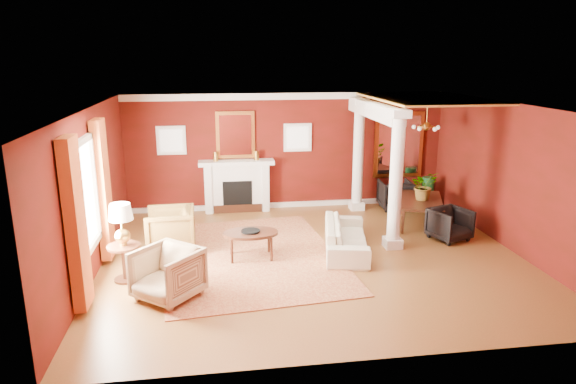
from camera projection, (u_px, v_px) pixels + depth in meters
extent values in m
plane|color=brown|center=(313.00, 257.00, 9.95)|extent=(8.00, 8.00, 0.00)
cube|color=#600F0D|center=(288.00, 151.00, 12.92)|extent=(8.00, 0.04, 2.90)
cube|color=#600F0D|center=(370.00, 255.00, 6.23)|extent=(8.00, 0.04, 2.90)
cube|color=#600F0D|center=(91.00, 193.00, 9.02)|extent=(0.04, 7.00, 2.90)
cube|color=#600F0D|center=(513.00, 178.00, 10.13)|extent=(0.04, 7.00, 2.90)
cube|color=white|center=(315.00, 107.00, 9.20)|extent=(8.00, 7.00, 0.04)
cube|color=white|center=(237.00, 187.00, 12.79)|extent=(1.60, 0.34, 1.20)
cube|color=black|center=(238.00, 195.00, 12.67)|extent=(0.72, 0.03, 0.70)
cube|color=#32190E|center=(238.00, 209.00, 12.76)|extent=(1.20, 0.05, 0.20)
cube|color=white|center=(236.00, 163.00, 12.59)|extent=(1.85, 0.42, 0.10)
cube|color=white|center=(209.00, 189.00, 12.67)|extent=(0.16, 0.40, 1.20)
cube|color=white|center=(265.00, 187.00, 12.86)|extent=(0.16, 0.40, 1.20)
cube|color=#C5873A|center=(235.00, 135.00, 12.58)|extent=(0.95, 0.06, 1.15)
cube|color=white|center=(235.00, 135.00, 12.55)|extent=(0.78, 0.02, 0.98)
cube|color=white|center=(171.00, 140.00, 12.40)|extent=(0.70, 0.06, 0.70)
cube|color=white|center=(171.00, 141.00, 12.37)|extent=(0.54, 0.02, 0.54)
cube|color=white|center=(298.00, 137.00, 12.83)|extent=(0.70, 0.06, 0.70)
cube|color=white|center=(298.00, 138.00, 12.80)|extent=(0.54, 0.02, 0.54)
cube|color=white|center=(83.00, 197.00, 8.42)|extent=(0.03, 1.30, 1.70)
cube|color=white|center=(75.00, 209.00, 7.75)|extent=(0.08, 0.10, 1.90)
cube|color=white|center=(95.00, 186.00, 9.09)|extent=(0.08, 0.10, 1.90)
cube|color=#A5431C|center=(76.00, 224.00, 7.52)|extent=(0.18, 0.55, 2.60)
cube|color=#A5431C|center=(103.00, 190.00, 9.43)|extent=(0.18, 0.55, 2.60)
cube|color=white|center=(392.00, 243.00, 10.45)|extent=(0.34, 0.34, 0.20)
cylinder|color=white|center=(396.00, 178.00, 10.10)|extent=(0.26, 0.26, 2.50)
cube|color=white|center=(400.00, 114.00, 9.77)|extent=(0.36, 0.36, 0.16)
cube|color=white|center=(356.00, 205.00, 13.03)|extent=(0.34, 0.34, 0.20)
cylinder|color=white|center=(358.00, 153.00, 12.68)|extent=(0.26, 0.26, 2.50)
cube|color=white|center=(360.00, 101.00, 12.35)|extent=(0.36, 0.36, 0.16)
cube|color=white|center=(374.00, 110.00, 11.32)|extent=(0.30, 3.20, 0.32)
cube|color=gold|center=(427.00, 99.00, 11.27)|extent=(2.30, 3.40, 0.04)
cube|color=#C5873A|center=(399.00, 145.00, 13.26)|extent=(1.30, 0.06, 1.70)
cube|color=white|center=(399.00, 145.00, 13.22)|extent=(1.10, 0.02, 1.50)
cylinder|color=gold|center=(427.00, 112.00, 11.40)|extent=(0.02, 0.02, 0.65)
sphere|color=gold|center=(426.00, 126.00, 11.49)|extent=(0.20, 0.20, 0.20)
sphere|color=silver|center=(438.00, 127.00, 11.54)|extent=(0.09, 0.09, 0.09)
sphere|color=silver|center=(425.00, 126.00, 11.76)|extent=(0.09, 0.09, 0.09)
sphere|color=silver|center=(414.00, 127.00, 11.62)|extent=(0.09, 0.09, 0.09)
sphere|color=silver|center=(419.00, 129.00, 11.31)|extent=(0.09, 0.09, 0.09)
sphere|color=silver|center=(435.00, 129.00, 11.25)|extent=(0.09, 0.09, 0.09)
cube|color=white|center=(288.00, 96.00, 12.52)|extent=(8.00, 0.08, 0.16)
cube|color=white|center=(288.00, 205.00, 13.24)|extent=(8.00, 0.08, 0.12)
cube|color=maroon|center=(250.00, 256.00, 10.00)|extent=(3.75, 4.74, 0.02)
imported|color=#ECE4C6|center=(346.00, 232.00, 10.18)|extent=(1.00, 2.13, 0.80)
imported|color=black|center=(170.00, 227.00, 10.22)|extent=(0.89, 0.95, 0.95)
imported|color=#C8B185|center=(167.00, 272.00, 8.17)|extent=(1.23, 1.23, 0.93)
cylinder|color=#32190E|center=(251.00, 233.00, 9.78)|extent=(1.06, 1.06, 0.05)
cylinder|color=#32190E|center=(232.00, 252.00, 9.58)|extent=(0.05, 0.05, 0.48)
cylinder|color=#32190E|center=(271.00, 250.00, 9.68)|extent=(0.05, 0.05, 0.48)
cylinder|color=#32190E|center=(231.00, 243.00, 10.02)|extent=(0.05, 0.05, 0.48)
cylinder|color=#32190E|center=(269.00, 241.00, 10.13)|extent=(0.05, 0.05, 0.48)
imported|color=#32190E|center=(249.00, 228.00, 9.68)|extent=(0.14, 0.06, 0.20)
cylinder|color=#32190E|center=(126.00, 279.00, 8.94)|extent=(0.41, 0.41, 0.04)
cylinder|color=#32190E|center=(125.00, 263.00, 8.86)|extent=(0.10, 0.10, 0.63)
cylinder|color=#32190E|center=(123.00, 246.00, 8.78)|extent=(0.56, 0.56, 0.04)
sphere|color=gold|center=(123.00, 236.00, 8.73)|extent=(0.26, 0.26, 0.26)
cylinder|color=gold|center=(122.00, 226.00, 8.69)|extent=(0.03, 0.03, 0.28)
cone|color=silver|center=(120.00, 212.00, 8.62)|extent=(0.41, 0.41, 0.28)
imported|color=#32190E|center=(422.00, 205.00, 11.78)|extent=(1.14, 1.80, 0.95)
imported|color=black|center=(450.00, 223.00, 10.82)|extent=(0.92, 0.90, 0.75)
imported|color=black|center=(395.00, 193.00, 13.02)|extent=(0.82, 0.78, 0.80)
sphere|color=#133D1B|center=(427.00, 202.00, 13.09)|extent=(0.35, 0.35, 0.35)
cylinder|color=#133D1B|center=(428.00, 193.00, 13.03)|extent=(0.31, 0.31, 0.82)
imported|color=#26591E|center=(425.00, 174.00, 11.58)|extent=(0.73, 0.78, 0.52)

